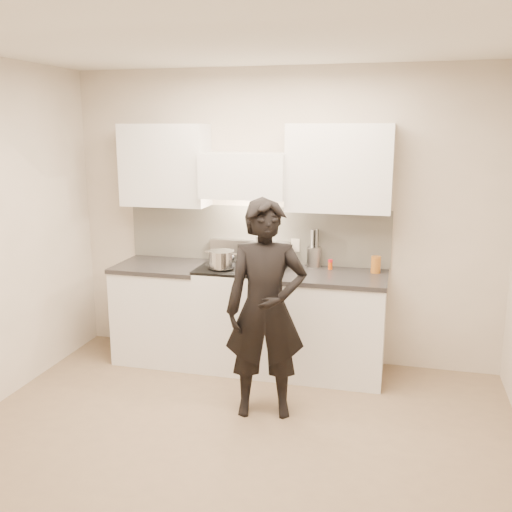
# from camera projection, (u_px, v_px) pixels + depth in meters

# --- Properties ---
(ground_plane) EXTENTS (4.00, 4.00, 0.00)m
(ground_plane) POSITION_uv_depth(u_px,v_px,m) (229.00, 449.00, 3.93)
(ground_plane) COLOR #846C51
(room_shell) EXTENTS (4.04, 3.54, 2.70)m
(room_shell) POSITION_uv_depth(u_px,v_px,m) (235.00, 212.00, 3.94)
(room_shell) COLOR beige
(room_shell) RESTS_ON ground
(stove) EXTENTS (0.76, 0.65, 0.96)m
(stove) POSITION_uv_depth(u_px,v_px,m) (242.00, 316.00, 5.24)
(stove) COLOR white
(stove) RESTS_ON ground
(counter_right) EXTENTS (0.92, 0.67, 0.92)m
(counter_right) POSITION_uv_depth(u_px,v_px,m) (333.00, 325.00, 5.05)
(counter_right) COLOR white
(counter_right) RESTS_ON ground
(counter_left) EXTENTS (0.82, 0.67, 0.92)m
(counter_left) POSITION_uv_depth(u_px,v_px,m) (164.00, 311.00, 5.43)
(counter_left) COLOR white
(counter_left) RESTS_ON ground
(wok) EXTENTS (0.38, 0.47, 0.31)m
(wok) POSITION_uv_depth(u_px,v_px,m) (267.00, 251.00, 5.20)
(wok) COLOR #BBBBBD
(wok) RESTS_ON stove
(stock_pot) EXTENTS (0.32, 0.25, 0.15)m
(stock_pot) POSITION_uv_depth(u_px,v_px,m) (222.00, 259.00, 5.02)
(stock_pot) COLOR #BBBBBD
(stock_pot) RESTS_ON stove
(utensil_crock) EXTENTS (0.13, 0.13, 0.34)m
(utensil_crock) POSITION_uv_depth(u_px,v_px,m) (314.00, 255.00, 5.20)
(utensil_crock) COLOR #9F9F9F
(utensil_crock) RESTS_ON counter_right
(spice_jar) EXTENTS (0.04, 0.04, 0.09)m
(spice_jar) POSITION_uv_depth(u_px,v_px,m) (330.00, 264.00, 5.12)
(spice_jar) COLOR #CC4608
(spice_jar) RESTS_ON counter_right
(oil_glass) EXTENTS (0.08, 0.08, 0.15)m
(oil_glass) POSITION_uv_depth(u_px,v_px,m) (376.00, 265.00, 4.99)
(oil_glass) COLOR #A25D1E
(oil_glass) RESTS_ON counter_right
(person) EXTENTS (0.68, 0.53, 1.67)m
(person) POSITION_uv_depth(u_px,v_px,m) (266.00, 310.00, 4.27)
(person) COLOR black
(person) RESTS_ON ground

